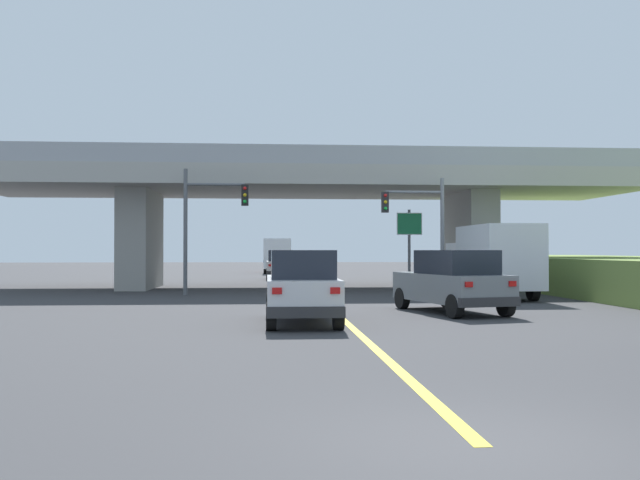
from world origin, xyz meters
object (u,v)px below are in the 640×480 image
Objects in this scene: suv_lead at (302,287)px; box_truck at (493,260)px; suv_crossing at (452,281)px; highway_sign at (409,232)px; traffic_signal_nearside at (421,220)px; traffic_signal_farside at (207,215)px; semi_truck_distant at (277,255)px; sedan_oncoming at (281,265)px.

suv_lead is 13.10m from box_truck.
highway_sign is at bearing 70.60° from suv_crossing.
traffic_signal_nearside is 1.31× the size of highway_sign.
suv_crossing is at bearing -96.80° from traffic_signal_nearside.
suv_crossing is at bearing -48.34° from traffic_signal_farside.
semi_truck_distant is (3.59, 29.72, -2.02)m from traffic_signal_farside.
traffic_signal_nearside is 3.19m from highway_sign.
highway_sign is at bearing 111.79° from box_truck.
suv_crossing is (5.01, 2.93, 0.00)m from suv_lead.
suv_lead and suv_crossing have the same top height.
traffic_signal_farside is (-12.30, 2.85, 2.00)m from box_truck.
highway_sign reaches higher than sedan_oncoming.
traffic_signal_nearside is 0.81× the size of semi_truck_distant.
traffic_signal_farside is (-3.69, 12.70, 2.59)m from suv_lead.
box_truck reaches higher than suv_crossing.
box_truck is at bearing -68.21° from highway_sign.
sedan_oncoming is 0.75× the size of traffic_signal_farside.
traffic_signal_farside is 30.01m from semi_truck_distant.
box_truck is 12.79m from traffic_signal_farside.
traffic_signal_nearside reaches higher than semi_truck_distant.
box_truck is (8.62, 9.85, 0.59)m from suv_lead.
traffic_signal_nearside is 9.85m from traffic_signal_farside.
box_truck is 1.58× the size of sedan_oncoming.
suv_crossing is at bearing 30.33° from suv_lead.
sedan_oncoming is at bearing 77.33° from traffic_signal_farside.
highway_sign is (0.08, 3.15, -0.49)m from traffic_signal_nearside.
suv_crossing is 13.06m from highway_sign.
box_truck is at bearing -66.00° from sedan_oncoming.
suv_lead is at bearing -90.03° from sedan_oncoming.
traffic_signal_nearside reaches higher than highway_sign.
traffic_signal_nearside reaches higher than suv_crossing.
highway_sign is at bearing -65.03° from sedan_oncoming.
highway_sign reaches higher than suv_crossing.
suv_lead is 0.69× the size of box_truck.
box_truck is 1.02× the size of semi_truck_distant.
semi_truck_distant is at bearing 90.13° from suv_lead.
traffic_signal_farside is (-8.69, 9.77, 2.58)m from suv_crossing.
suv_crossing is at bearing -79.23° from sedan_oncoming.
sedan_oncoming is at bearing 86.87° from suv_crossing.
traffic_signal_nearside is at bearing -0.35° from traffic_signal_farside.
box_truck is at bearing 48.53° from suv_crossing.
highway_sign is (6.24, 15.79, 1.91)m from suv_lead.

